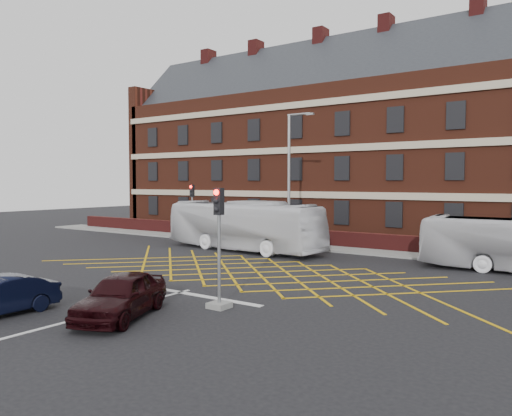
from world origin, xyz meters
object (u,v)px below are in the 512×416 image
Objects in this scene: bus_left at (243,226)px; direction_signs at (194,221)px; car_maroon at (121,295)px; traffic_light_near at (219,259)px; traffic_light_far at (192,217)px; street_lamp at (290,205)px; utility_cabinet at (126,290)px.

direction_signs is (-7.58, 3.71, -0.25)m from bus_left.
traffic_light_near is (1.89, 2.81, 1.02)m from car_maroon.
traffic_light_far reaches higher than bus_left.
bus_left is at bearing 89.16° from car_maroon.
traffic_light_far reaches higher than direction_signs.
utility_cabinet is at bearing -82.34° from street_lamp.
direction_signs is (-13.86, 19.06, 0.63)m from car_maroon.
car_maroon is 17.01m from street_lamp.
car_maroon is 1.02× the size of traffic_light_near.
direction_signs is 2.32× the size of utility_cabinet.
traffic_light_far is 1.94× the size of direction_signs.
traffic_light_far is 1.45m from direction_signs.
bus_left is 5.32× the size of direction_signs.
bus_left is at bearing -26.06° from direction_signs.
street_lamp reaches higher than car_maroon.
direction_signs is at bearing 125.43° from traffic_light_far.
bus_left is at bearing -20.76° from traffic_light_far.
bus_left is 2.74× the size of traffic_light_near.
street_lamp reaches higher than bus_left.
traffic_light_near reaches higher than car_maroon.
bus_left is 14.97m from traffic_light_near.
bus_left is 1.33× the size of street_lamp.
utility_cabinet is at bearing 111.64° from car_maroon.
traffic_light_near is 1.00× the size of traffic_light_far.
street_lamp is (-5.31, 13.70, 1.24)m from traffic_light_near.
street_lamp is at bearing -13.76° from direction_signs.
traffic_light_near reaches higher than direction_signs.
street_lamp is 3.99× the size of direction_signs.
utility_cabinet is at bearing -154.14° from bus_left.
bus_left is 3.38m from street_lamp.
traffic_light_near is at bearing -45.33° from traffic_light_far.
street_lamp is at bearing -61.57° from bus_left.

